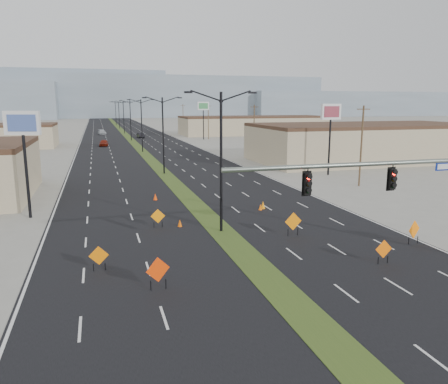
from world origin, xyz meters
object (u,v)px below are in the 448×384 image
object	(u,v)px
streetlight_5	(119,114)
cone_1	(263,205)
streetlight_1	(163,133)
pole_sign_east_near	(331,117)
construction_sign_4	(293,222)
cone_3	(155,197)
signal_mast	(420,185)
pole_sign_east_far	(203,109)
streetlight_3	(131,119)
construction_sign_5	(414,230)
construction_sign_2	(158,217)
streetlight_6	(116,113)
construction_sign_0	(158,271)
cone_0	(180,223)
streetlight_4	(124,116)
cone_2	(260,207)
car_mid	(141,135)
streetlight_2	(142,124)
pole_sign_west	(23,132)
car_far	(102,132)
streetlight_0	(221,158)
car_left	(104,143)
construction_sign_3	(384,250)
construction_sign_1	(99,257)

from	to	relation	value
streetlight_5	cone_1	world-z (taller)	streetlight_5
streetlight_1	pole_sign_east_near	distance (m)	21.82
construction_sign_4	cone_3	bearing A→B (deg)	115.30
signal_mast	pole_sign_east_far	bearing A→B (deg)	83.88
streetlight_3	construction_sign_5	size ratio (longest dim) A/B	6.22
construction_sign_2	construction_sign_4	world-z (taller)	construction_sign_4
streetlight_1	signal_mast	bearing A→B (deg)	-77.31
streetlight_6	construction_sign_2	xyz separation A→B (m)	(-4.31, -165.70, -4.58)
construction_sign_0	cone_0	bearing A→B (deg)	55.27
streetlight_1	streetlight_4	bearing A→B (deg)	90.00
cone_2	pole_sign_east_near	xyz separation A→B (m)	(15.46, 15.67, 7.21)
construction_sign_0	signal_mast	bearing A→B (deg)	-22.89
streetlight_1	cone_2	world-z (taller)	streetlight_1
streetlight_4	car_mid	bearing A→B (deg)	-81.14
pole_sign_east_far	cone_0	bearing A→B (deg)	-112.65
pole_sign_east_near	cone_1	bearing A→B (deg)	-144.16
streetlight_2	construction_sign_0	distance (m)	65.41
construction_sign_5	pole_sign_west	xyz separation A→B (m)	(-25.50, 14.59, 6.06)
car_far	streetlight_4	bearing A→B (deg)	15.84
signal_mast	pole_sign_east_near	distance (m)	33.31
streetlight_0	car_far	distance (m)	109.35
streetlight_5	cone_0	distance (m)	138.06
pole_sign_east_near	streetlight_2	bearing A→B (deg)	110.92
cone_0	pole_sign_east_far	xyz separation A→B (m)	(21.11, 79.93, 7.63)
streetlight_3	construction_sign_4	xyz separation A→B (m)	(4.56, -86.50, -4.41)
streetlight_4	cone_1	bearing A→B (deg)	-87.04
car_far	streetlight_6	bearing A→B (deg)	75.84
car_left	pole_sign_east_far	world-z (taller)	pole_sign_east_far
car_mid	pole_sign_east_far	xyz separation A→B (m)	(15.29, -9.91, 7.23)
streetlight_2	pole_sign_west	world-z (taller)	streetlight_2
construction_sign_3	construction_sign_5	size ratio (longest dim) A/B	0.90
streetlight_0	car_mid	size ratio (longest dim) A/B	2.39
car_left	pole_sign_east_near	size ratio (longest dim) A/B	0.46
car_far	construction_sign_3	bearing A→B (deg)	-90.70
streetlight_0	pole_sign_west	size ratio (longest dim) A/B	1.16
streetlight_4	construction_sign_1	size ratio (longest dim) A/B	6.94
car_mid	cone_2	world-z (taller)	car_mid
car_far	construction_sign_0	bearing A→B (deg)	-97.02
streetlight_1	streetlight_4	distance (m)	84.00
construction_sign_0	construction_sign_2	xyz separation A→B (m)	(1.52, 11.30, -0.19)
pole_sign_east_near	construction_sign_4	bearing A→B (deg)	-133.74
streetlight_3	car_left	distance (m)	16.21
signal_mast	streetlight_5	world-z (taller)	streetlight_5
signal_mast	streetlight_4	distance (m)	122.30
streetlight_4	cone_0	distance (m)	110.09
construction_sign_5	pole_sign_east_near	distance (m)	29.54
streetlight_2	pole_sign_east_far	world-z (taller)	streetlight_2
streetlight_0	streetlight_3	world-z (taller)	same
streetlight_6	construction_sign_3	distance (m)	177.21
streetlight_0	streetlight_1	world-z (taller)	same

